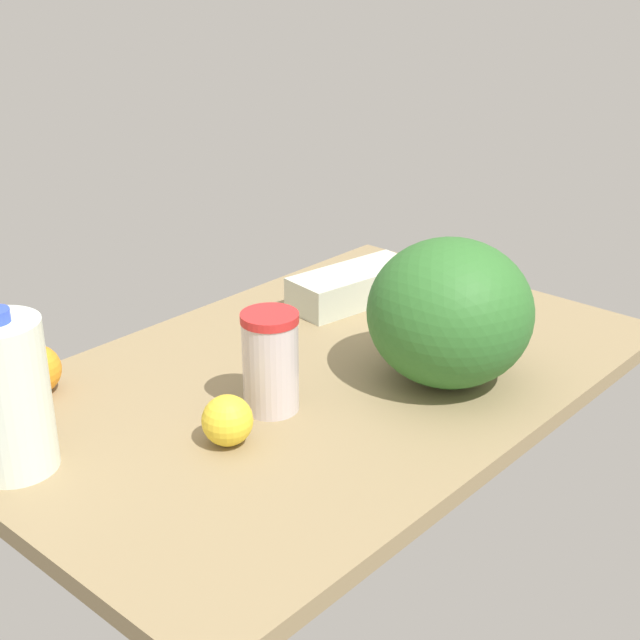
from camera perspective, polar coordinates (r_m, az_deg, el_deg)
countertop at (r=156.71cm, az=0.00°, el=-3.86°), size 120.00×76.00×3.00cm
tumbler_cup at (r=141.07cm, az=-3.19°, el=-2.68°), size 9.21×9.21×16.64cm
egg_carton at (r=184.86cm, az=2.21°, el=2.20°), size 29.52×15.34×6.90cm
watermelon at (r=149.92cm, az=8.30°, el=0.48°), size 27.84×27.84×25.02cm
milk_jug at (r=131.56cm, az=-19.41°, el=-4.61°), size 12.02×12.02×24.51cm
orange_near_front at (r=155.06cm, az=-17.72°, el=-3.03°), size 8.35×8.35×8.35cm
lemon_beside_bowl at (r=134.15cm, az=-5.95°, el=-6.41°), size 7.79×7.79×7.79cm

